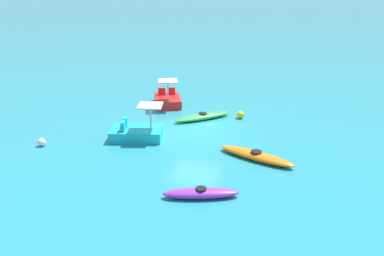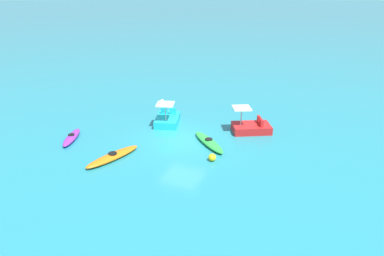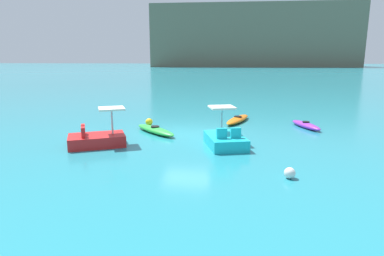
{
  "view_description": "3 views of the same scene",
  "coord_description": "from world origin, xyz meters",
  "px_view_note": "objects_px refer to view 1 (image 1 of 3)",
  "views": [
    {
      "loc": [
        18.03,
        6.19,
        7.03
      ],
      "look_at": [
        0.99,
        0.15,
        0.44
      ],
      "focal_mm": 37.64,
      "sensor_mm": 36.0,
      "label": 1
    },
    {
      "loc": [
        -7.73,
        17.31,
        8.78
      ],
      "look_at": [
        -0.29,
        -0.83,
        0.59
      ],
      "focal_mm": 32.09,
      "sensor_mm": 36.0,
      "label": 2
    },
    {
      "loc": [
        2.76,
        -16.12,
        3.75
      ],
      "look_at": [
        0.33,
        -0.34,
        0.37
      ],
      "focal_mm": 30.23,
      "sensor_mm": 36.0,
      "label": 3
    }
  ],
  "objects_px": {
    "kayak_green": "(203,117)",
    "pedal_boat_cyan": "(137,132)",
    "kayak_purple": "(201,193)",
    "pedal_boat_red": "(167,100)",
    "kayak_orange": "(256,156)",
    "buoy_yellow": "(240,115)",
    "buoy_white": "(42,142)"
  },
  "relations": [
    {
      "from": "kayak_purple",
      "to": "kayak_green",
      "type": "height_order",
      "value": "same"
    },
    {
      "from": "kayak_orange",
      "to": "buoy_yellow",
      "type": "distance_m",
      "value": 5.41
    },
    {
      "from": "kayak_orange",
      "to": "buoy_yellow",
      "type": "bearing_deg",
      "value": -160.01
    },
    {
      "from": "pedal_boat_cyan",
      "to": "buoy_yellow",
      "type": "bearing_deg",
      "value": 139.41
    },
    {
      "from": "kayak_green",
      "to": "kayak_orange",
      "type": "bearing_deg",
      "value": 41.55
    },
    {
      "from": "pedal_boat_cyan",
      "to": "buoy_yellow",
      "type": "height_order",
      "value": "pedal_boat_cyan"
    },
    {
      "from": "kayak_orange",
      "to": "pedal_boat_cyan",
      "type": "height_order",
      "value": "pedal_boat_cyan"
    },
    {
      "from": "kayak_green",
      "to": "kayak_orange",
      "type": "xyz_separation_m",
      "value": [
        4.21,
        3.73,
        0.0
      ]
    },
    {
      "from": "buoy_yellow",
      "to": "buoy_white",
      "type": "distance_m",
      "value": 10.26
    },
    {
      "from": "buoy_yellow",
      "to": "buoy_white",
      "type": "bearing_deg",
      "value": -47.88
    },
    {
      "from": "kayak_green",
      "to": "buoy_yellow",
      "type": "xyz_separation_m",
      "value": [
        -0.87,
        1.88,
        0.05
      ]
    },
    {
      "from": "pedal_boat_red",
      "to": "buoy_yellow",
      "type": "xyz_separation_m",
      "value": [
        1.0,
        4.74,
        -0.13
      ]
    },
    {
      "from": "kayak_purple",
      "to": "buoy_yellow",
      "type": "xyz_separation_m",
      "value": [
        -8.88,
        -0.67,
        0.05
      ]
    },
    {
      "from": "kayak_orange",
      "to": "pedal_boat_red",
      "type": "relative_size",
      "value": 1.24
    },
    {
      "from": "pedal_boat_cyan",
      "to": "buoy_white",
      "type": "relative_size",
      "value": 7.49
    },
    {
      "from": "pedal_boat_cyan",
      "to": "pedal_boat_red",
      "type": "xyz_separation_m",
      "value": [
        -5.61,
        -0.79,
        0.0
      ]
    },
    {
      "from": "pedal_boat_cyan",
      "to": "buoy_white",
      "type": "distance_m",
      "value": 4.31
    },
    {
      "from": "kayak_orange",
      "to": "buoy_white",
      "type": "xyz_separation_m",
      "value": [
        1.8,
        -9.46,
        0.02
      ]
    },
    {
      "from": "pedal_boat_red",
      "to": "buoy_white",
      "type": "height_order",
      "value": "pedal_boat_red"
    },
    {
      "from": "kayak_purple",
      "to": "pedal_boat_red",
      "type": "relative_size",
      "value": 0.95
    },
    {
      "from": "kayak_green",
      "to": "pedal_boat_cyan",
      "type": "bearing_deg",
      "value": -28.98
    },
    {
      "from": "kayak_orange",
      "to": "pedal_boat_red",
      "type": "height_order",
      "value": "pedal_boat_red"
    },
    {
      "from": "pedal_boat_cyan",
      "to": "pedal_boat_red",
      "type": "height_order",
      "value": "same"
    },
    {
      "from": "pedal_boat_red",
      "to": "buoy_yellow",
      "type": "relative_size",
      "value": 6.72
    },
    {
      "from": "kayak_green",
      "to": "kayak_orange",
      "type": "height_order",
      "value": "same"
    },
    {
      "from": "kayak_green",
      "to": "pedal_boat_cyan",
      "type": "xyz_separation_m",
      "value": [
        3.74,
        -2.07,
        0.17
      ]
    },
    {
      "from": "kayak_green",
      "to": "buoy_yellow",
      "type": "relative_size",
      "value": 6.9
    },
    {
      "from": "kayak_purple",
      "to": "kayak_green",
      "type": "xyz_separation_m",
      "value": [
        -8.01,
        -2.55,
        -0.0
      ]
    },
    {
      "from": "pedal_boat_red",
      "to": "buoy_yellow",
      "type": "height_order",
      "value": "pedal_boat_red"
    },
    {
      "from": "kayak_orange",
      "to": "pedal_boat_cyan",
      "type": "distance_m",
      "value": 5.82
    },
    {
      "from": "kayak_orange",
      "to": "pedal_boat_cyan",
      "type": "xyz_separation_m",
      "value": [
        -0.47,
        -5.8,
        0.17
      ]
    },
    {
      "from": "kayak_green",
      "to": "pedal_boat_cyan",
      "type": "height_order",
      "value": "pedal_boat_cyan"
    }
  ]
}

